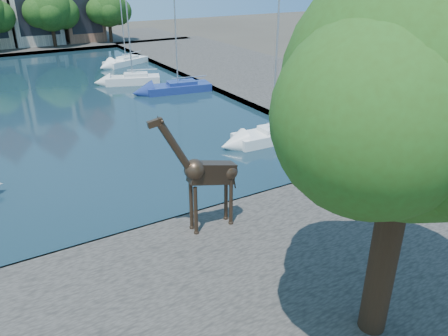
% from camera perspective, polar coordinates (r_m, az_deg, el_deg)
% --- Properties ---
extents(ground, '(160.00, 160.00, 0.00)m').
position_cam_1_polar(ground, '(18.73, -20.80, -11.30)').
color(ground, '#38332B').
rests_on(ground, ground).
extents(right_quay, '(14.00, 52.00, 0.50)m').
position_cam_1_polar(right_quay, '(48.63, 3.36, 12.44)').
color(right_quay, '#4A4540').
rests_on(right_quay, ground).
extents(plane_tree, '(8.32, 6.40, 10.62)m').
position_cam_1_polar(plane_tree, '(11.55, 23.84, 8.40)').
color(plane_tree, '#332114').
rests_on(plane_tree, near_quay).
extents(far_tree_east, '(7.54, 5.80, 7.84)m').
position_cam_1_polar(far_tree_east, '(67.16, -21.68, 18.55)').
color(far_tree_east, '#332114').
rests_on(far_tree_east, far_quay).
extents(far_tree_far_east, '(6.76, 5.20, 7.36)m').
position_cam_1_polar(far_tree_far_east, '(69.01, -14.82, 19.39)').
color(far_tree_far_east, '#332114').
rests_on(far_tree_far_east, far_quay).
extents(giraffe_statue, '(3.59, 0.68, 5.13)m').
position_cam_1_polar(giraffe_statue, '(17.47, -2.41, -0.72)').
color(giraffe_statue, '#39291C').
rests_on(giraffe_statue, near_quay).
extents(sailboat_right_a, '(5.42, 2.09, 9.06)m').
position_cam_1_polar(sailboat_right_a, '(29.01, 6.38, 4.57)').
color(sailboat_right_a, white).
rests_on(sailboat_right_a, water_basin).
extents(sailboat_right_b, '(6.18, 2.94, 10.23)m').
position_cam_1_polar(sailboat_right_b, '(41.12, -6.02, 10.60)').
color(sailboat_right_b, navy).
rests_on(sailboat_right_b, water_basin).
extents(sailboat_right_c, '(5.51, 3.47, 8.89)m').
position_cam_1_polar(sailboat_right_c, '(44.75, -11.84, 11.44)').
color(sailboat_right_c, silver).
rests_on(sailboat_right_c, water_basin).
extents(sailboat_right_d, '(5.80, 4.05, 7.58)m').
position_cam_1_polar(sailboat_right_d, '(54.36, -12.70, 13.56)').
color(sailboat_right_d, white).
rests_on(sailboat_right_d, water_basin).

